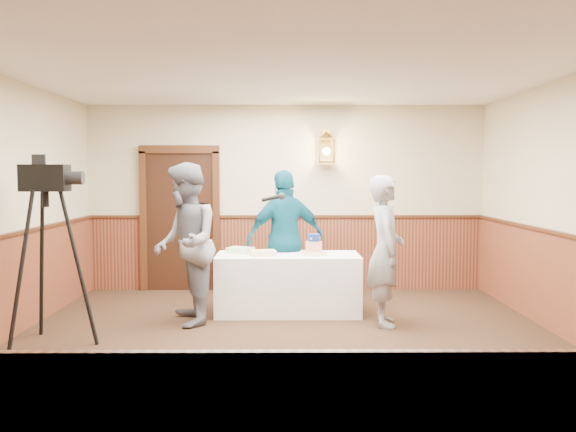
# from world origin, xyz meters

# --- Properties ---
(ground) EXTENTS (7.00, 7.00, 0.00)m
(ground) POSITION_xyz_m (0.00, 0.00, 0.00)
(ground) COLOR black
(ground) RESTS_ON ground
(room_shell) EXTENTS (6.02, 7.02, 2.81)m
(room_shell) POSITION_xyz_m (-0.05, 0.45, 1.52)
(room_shell) COLOR beige
(room_shell) RESTS_ON ground
(display_table) EXTENTS (1.80, 0.80, 0.75)m
(display_table) POSITION_xyz_m (0.02, 1.90, 0.38)
(display_table) COLOR white
(display_table) RESTS_ON ground
(tiered_cake) EXTENTS (0.33, 0.33, 0.27)m
(tiered_cake) POSITION_xyz_m (0.34, 1.83, 0.85)
(tiered_cake) COLOR beige
(tiered_cake) RESTS_ON display_table
(sheet_cake_yellow) EXTENTS (0.35, 0.30, 0.07)m
(sheet_cake_yellow) POSITION_xyz_m (-0.30, 1.78, 0.78)
(sheet_cake_yellow) COLOR #FAD595
(sheet_cake_yellow) RESTS_ON display_table
(sheet_cake_green) EXTENTS (0.37, 0.34, 0.07)m
(sheet_cake_green) POSITION_xyz_m (-0.59, 2.06, 0.79)
(sheet_cake_green) COLOR #99D294
(sheet_cake_green) RESTS_ON display_table
(interviewer) EXTENTS (1.62, 1.06, 1.90)m
(interviewer) POSITION_xyz_m (-1.18, 1.33, 0.95)
(interviewer) COLOR slate
(interviewer) RESTS_ON ground
(baker) EXTENTS (0.45, 0.66, 1.75)m
(baker) POSITION_xyz_m (1.15, 1.28, 0.88)
(baker) COLOR gray
(baker) RESTS_ON ground
(assistant_p) EXTENTS (1.15, 0.77, 1.82)m
(assistant_p) POSITION_xyz_m (-0.01, 2.26, 0.91)
(assistant_p) COLOR #0C4D63
(assistant_p) RESTS_ON ground
(tv_camera_rig) EXTENTS (0.73, 0.68, 1.86)m
(tv_camera_rig) POSITION_xyz_m (-2.46, 0.46, 0.84)
(tv_camera_rig) COLOR black
(tv_camera_rig) RESTS_ON ground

